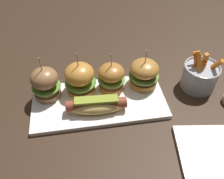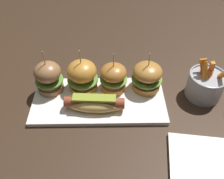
% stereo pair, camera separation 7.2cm
% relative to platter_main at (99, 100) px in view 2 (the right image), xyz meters
% --- Properties ---
extents(ground_plane, '(3.00, 3.00, 0.00)m').
position_rel_platter_main_xyz_m(ground_plane, '(0.00, 0.00, -0.01)').
color(ground_plane, '#382619').
extents(platter_main, '(0.41, 0.19, 0.01)m').
position_rel_platter_main_xyz_m(platter_main, '(0.00, 0.00, 0.00)').
color(platter_main, white).
rests_on(platter_main, ground).
extents(hot_dog, '(0.18, 0.07, 0.05)m').
position_rel_platter_main_xyz_m(hot_dog, '(-0.01, -0.04, 0.03)').
color(hot_dog, '#DAB45F').
rests_on(hot_dog, platter_main).
extents(slider_far_left, '(0.09, 0.09, 0.15)m').
position_rel_platter_main_xyz_m(slider_far_left, '(-0.15, 0.05, 0.06)').
color(slider_far_left, '#986941').
rests_on(slider_far_left, platter_main).
extents(slider_center_left, '(0.10, 0.10, 0.14)m').
position_rel_platter_main_xyz_m(slider_center_left, '(-0.05, 0.05, 0.06)').
color(slider_center_left, '#C78433').
rests_on(slider_center_left, platter_main).
extents(slider_center_right, '(0.09, 0.09, 0.14)m').
position_rel_platter_main_xyz_m(slider_center_right, '(0.05, 0.05, 0.05)').
color(slider_center_right, '#B16F2E').
rests_on(slider_center_right, platter_main).
extents(slider_far_right, '(0.10, 0.10, 0.14)m').
position_rel_platter_main_xyz_m(slider_far_right, '(0.15, 0.05, 0.05)').
color(slider_far_right, '#B67A34').
rests_on(slider_far_right, platter_main).
extents(fries_bucket, '(0.11, 0.11, 0.14)m').
position_rel_platter_main_xyz_m(fries_bucket, '(0.33, 0.03, 0.04)').
color(fries_bucket, '#A8AAB2').
rests_on(fries_bucket, ground).
extents(side_plate, '(0.21, 0.21, 0.01)m').
position_rel_platter_main_xyz_m(side_plate, '(0.27, -0.23, -0.00)').
color(side_plate, white).
rests_on(side_plate, ground).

